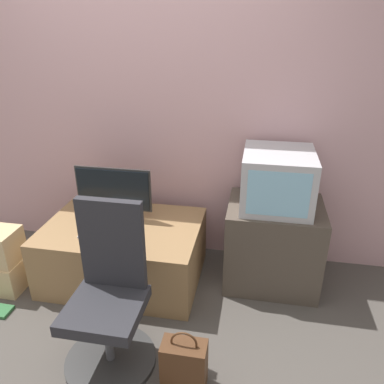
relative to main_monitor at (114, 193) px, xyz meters
The scene contains 12 objects.
ground_plane 1.15m from the main_monitor, 80.13° to the right, with size 12.00×12.00×0.00m, color #4C4742.
wall_back 0.77m from the main_monitor, 68.49° to the left, with size 4.40×0.05×2.60m.
desk 0.46m from the main_monitor, 52.66° to the right, with size 1.16×0.80×0.46m.
side_stand 1.26m from the main_monitor, ahead, with size 0.68×0.55×0.64m.
main_monitor is the anchor object (origin of this frame).
keyboard 0.35m from the main_monitor, 90.40° to the right, with size 0.29×0.13×0.01m.
mouse 0.39m from the main_monitor, 54.98° to the right, with size 0.06×0.03×0.03m.
crt_tv 1.22m from the main_monitor, ahead, with size 0.48×0.53×0.40m.
office_chair 0.95m from the main_monitor, 71.84° to the right, with size 0.53×0.53×0.98m.
cardboard_box_lower 0.99m from the main_monitor, 150.10° to the right, with size 0.22×0.28×0.24m.
cardboard_box_upper 0.88m from the main_monitor, 150.10° to the right, with size 0.20×0.25×0.25m.
handbag 1.35m from the main_monitor, 53.28° to the right, with size 0.24×0.14×0.38m.
Camera 1 is at (0.89, -1.50, 1.85)m, focal length 35.00 mm.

